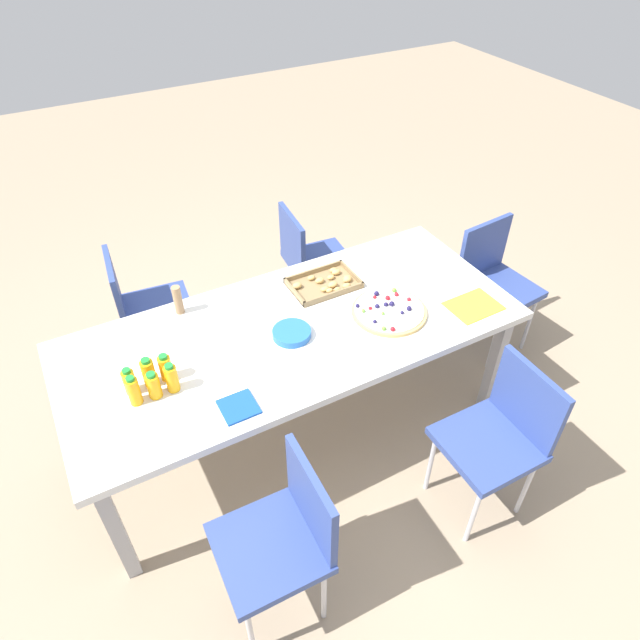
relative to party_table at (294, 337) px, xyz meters
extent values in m
plane|color=gray|center=(0.00, 0.00, -0.68)|extent=(12.00, 12.00, 0.00)
cube|color=silver|center=(0.00, 0.00, 0.04)|extent=(2.23, 0.95, 0.04)
cube|color=#99999E|center=(-1.03, -0.40, -0.33)|extent=(0.06, 0.06, 0.69)
cube|color=#99999E|center=(1.03, -0.40, -0.33)|extent=(0.06, 0.06, 0.69)
cube|color=#99999E|center=(-1.03, 0.40, -0.33)|extent=(0.06, 0.06, 0.69)
cube|color=#99999E|center=(1.03, 0.40, -0.33)|extent=(0.06, 0.06, 0.69)
cube|color=#33478C|center=(1.41, 0.01, -0.23)|extent=(0.43, 0.43, 0.04)
cube|color=#33478C|center=(1.39, 0.19, -0.04)|extent=(0.38, 0.06, 0.38)
cylinder|color=silver|center=(1.58, -0.14, -0.47)|extent=(0.02, 0.02, 0.41)
cylinder|color=silver|center=(1.26, -0.17, -0.47)|extent=(0.02, 0.02, 0.41)
cylinder|color=silver|center=(1.56, 0.18, -0.47)|extent=(0.02, 0.02, 0.41)
cylinder|color=silver|center=(1.24, 0.15, -0.47)|extent=(0.02, 0.02, 0.41)
cube|color=#33478C|center=(-0.49, 0.83, -0.23)|extent=(0.44, 0.44, 0.04)
cube|color=#33478C|center=(-0.68, 0.85, -0.04)|extent=(0.07, 0.38, 0.38)
cylinder|color=silver|center=(-0.32, 0.97, -0.47)|extent=(0.02, 0.02, 0.41)
cylinder|color=silver|center=(-0.35, 0.65, -0.47)|extent=(0.02, 0.02, 0.41)
cylinder|color=silver|center=(-0.64, 1.00, -0.47)|extent=(0.02, 0.02, 0.41)
cylinder|color=silver|center=(-0.67, 0.69, -0.47)|extent=(0.02, 0.02, 0.41)
cube|color=#33478C|center=(0.58, 0.80, -0.23)|extent=(0.44, 0.44, 0.04)
cube|color=#33478C|center=(0.40, 0.82, -0.04)|extent=(0.07, 0.38, 0.38)
cylinder|color=silver|center=(0.76, 0.94, -0.47)|extent=(0.02, 0.02, 0.41)
cylinder|color=silver|center=(0.73, 0.63, -0.47)|extent=(0.02, 0.02, 0.41)
cylinder|color=silver|center=(0.44, 0.98, -0.47)|extent=(0.02, 0.02, 0.41)
cylinder|color=silver|center=(0.41, 0.66, -0.47)|extent=(0.02, 0.02, 0.41)
cube|color=#33478C|center=(0.55, -0.85, -0.23)|extent=(0.40, 0.40, 0.04)
cube|color=#33478C|center=(0.74, -0.85, -0.04)|extent=(0.03, 0.38, 0.38)
cylinder|color=silver|center=(0.39, -1.00, -0.47)|extent=(0.02, 0.02, 0.41)
cylinder|color=silver|center=(0.39, -0.68, -0.47)|extent=(0.02, 0.02, 0.41)
cylinder|color=silver|center=(0.71, -1.01, -0.47)|extent=(0.02, 0.02, 0.41)
cylinder|color=silver|center=(0.71, -0.69, -0.47)|extent=(0.02, 0.02, 0.41)
cube|color=#33478C|center=(-0.52, -0.82, -0.23)|extent=(0.41, 0.41, 0.04)
cube|color=#33478C|center=(-0.34, -0.82, -0.04)|extent=(0.04, 0.38, 0.38)
cylinder|color=silver|center=(-0.69, -0.97, -0.47)|extent=(0.02, 0.02, 0.41)
cylinder|color=silver|center=(-0.68, -0.65, -0.47)|extent=(0.02, 0.02, 0.41)
cylinder|color=silver|center=(-0.37, -0.98, -0.47)|extent=(0.02, 0.02, 0.41)
cylinder|color=silver|center=(-0.36, -0.66, -0.47)|extent=(0.02, 0.02, 0.41)
cylinder|color=#FAAD14|center=(-0.79, -0.11, 0.13)|extent=(0.05, 0.05, 0.13)
cylinder|color=#1E8C33|center=(-0.79, -0.11, 0.20)|extent=(0.03, 0.03, 0.02)
cylinder|color=#F9AD14|center=(-0.71, -0.11, 0.12)|extent=(0.06, 0.06, 0.12)
cylinder|color=#1E8C33|center=(-0.71, -0.11, 0.18)|extent=(0.04, 0.04, 0.02)
cylinder|color=#F9AF14|center=(-0.63, -0.11, 0.12)|extent=(0.05, 0.05, 0.13)
cylinder|color=#1E8C33|center=(-0.63, -0.11, 0.20)|extent=(0.04, 0.04, 0.02)
cylinder|color=#F8AE14|center=(-0.79, -0.04, 0.12)|extent=(0.05, 0.05, 0.12)
cylinder|color=#1E8C33|center=(-0.79, -0.04, 0.18)|extent=(0.03, 0.03, 0.02)
cylinder|color=#F9AC14|center=(-0.71, -0.03, 0.12)|extent=(0.06, 0.06, 0.13)
cylinder|color=#1E8C33|center=(-0.71, -0.03, 0.20)|extent=(0.04, 0.04, 0.02)
cylinder|color=#F9AB14|center=(-0.63, -0.03, 0.12)|extent=(0.06, 0.06, 0.12)
cylinder|color=#1E8C33|center=(-0.63, -0.03, 0.19)|extent=(0.04, 0.04, 0.02)
cylinder|color=tan|center=(0.47, -0.13, 0.07)|extent=(0.38, 0.38, 0.02)
cylinder|color=white|center=(0.47, -0.13, 0.08)|extent=(0.35, 0.35, 0.01)
sphere|color=red|center=(0.60, -0.12, 0.09)|extent=(0.02, 0.02, 0.02)
sphere|color=#66B238|center=(0.58, -0.02, 0.09)|extent=(0.02, 0.02, 0.02)
sphere|color=#1E1947|center=(0.50, -0.11, 0.09)|extent=(0.03, 0.03, 0.03)
sphere|color=#66B238|center=(0.36, -0.24, 0.09)|extent=(0.02, 0.02, 0.02)
sphere|color=red|center=(0.57, -0.05, 0.09)|extent=(0.02, 0.02, 0.02)
sphere|color=#1E1947|center=(0.34, -0.04, 0.09)|extent=(0.02, 0.02, 0.02)
sphere|color=#1E1947|center=(0.48, 0.00, 0.09)|extent=(0.03, 0.03, 0.03)
sphere|color=red|center=(0.51, -0.06, 0.09)|extent=(0.03, 0.03, 0.03)
sphere|color=#66B238|center=(0.42, -0.14, 0.09)|extent=(0.02, 0.02, 0.02)
sphere|color=#1E1947|center=(0.35, -0.18, 0.09)|extent=(0.02, 0.02, 0.02)
sphere|color=#1E1947|center=(0.56, -0.18, 0.09)|extent=(0.03, 0.03, 0.03)
sphere|color=#1E1947|center=(0.47, -0.10, 0.09)|extent=(0.02, 0.02, 0.02)
sphere|color=#66B238|center=(0.35, -0.08, 0.09)|extent=(0.02, 0.02, 0.02)
sphere|color=red|center=(0.39, -0.08, 0.09)|extent=(0.02, 0.02, 0.02)
sphere|color=red|center=(0.40, -0.27, 0.09)|extent=(0.02, 0.02, 0.02)
sphere|color=#1E1947|center=(0.51, -0.19, 0.09)|extent=(0.02, 0.02, 0.02)
sphere|color=red|center=(0.46, -0.02, 0.09)|extent=(0.02, 0.02, 0.02)
sphere|color=red|center=(0.51, -0.06, 0.09)|extent=(0.02, 0.02, 0.02)
sphere|color=#1E1947|center=(0.43, -0.09, 0.09)|extent=(0.02, 0.02, 0.02)
cube|color=olive|center=(0.30, 0.23, 0.06)|extent=(0.36, 0.24, 0.01)
cube|color=olive|center=(0.30, 0.12, 0.08)|extent=(0.36, 0.01, 0.03)
cube|color=olive|center=(0.30, 0.35, 0.08)|extent=(0.36, 0.01, 0.03)
cube|color=olive|center=(0.12, 0.23, 0.08)|extent=(0.01, 0.24, 0.03)
cube|color=olive|center=(0.47, 0.23, 0.08)|extent=(0.01, 0.24, 0.03)
ellipsoid|color=tan|center=(0.28, 0.25, 0.08)|extent=(0.05, 0.03, 0.03)
ellipsoid|color=tan|center=(0.26, 0.30, 0.08)|extent=(0.04, 0.03, 0.02)
ellipsoid|color=tan|center=(0.43, 0.21, 0.08)|extent=(0.04, 0.03, 0.02)
ellipsoid|color=tan|center=(0.35, 0.25, 0.08)|extent=(0.04, 0.03, 0.02)
ellipsoid|color=tan|center=(0.16, 0.27, 0.08)|extent=(0.05, 0.04, 0.03)
ellipsoid|color=tan|center=(0.40, 0.30, 0.08)|extent=(0.04, 0.03, 0.02)
ellipsoid|color=tan|center=(0.40, 0.28, 0.08)|extent=(0.05, 0.04, 0.03)
ellipsoid|color=tan|center=(0.29, 0.15, 0.08)|extent=(0.04, 0.03, 0.02)
ellipsoid|color=tan|center=(0.28, 0.25, 0.08)|extent=(0.05, 0.03, 0.03)
ellipsoid|color=tan|center=(0.27, 0.18, 0.08)|extent=(0.04, 0.03, 0.02)
ellipsoid|color=tan|center=(0.42, 0.19, 0.08)|extent=(0.05, 0.03, 0.03)
ellipsoid|color=tan|center=(0.33, 0.15, 0.08)|extent=(0.03, 0.02, 0.02)
ellipsoid|color=tan|center=(0.33, 0.19, 0.08)|extent=(0.05, 0.04, 0.03)
ellipsoid|color=tan|center=(0.39, 0.15, 0.08)|extent=(0.04, 0.03, 0.03)
cylinder|color=blue|center=(-0.03, -0.05, 0.06)|extent=(0.19, 0.19, 0.00)
cylinder|color=blue|center=(-0.03, -0.05, 0.07)|extent=(0.19, 0.19, 0.00)
cylinder|color=blue|center=(-0.03, -0.05, 0.07)|extent=(0.19, 0.19, 0.00)
cylinder|color=blue|center=(-0.03, -0.05, 0.08)|extent=(0.19, 0.19, 0.00)
cylinder|color=blue|center=(-0.03, -0.05, 0.08)|extent=(0.19, 0.19, 0.00)
cylinder|color=blue|center=(-0.03, -0.05, 0.09)|extent=(0.19, 0.19, 0.00)
cylinder|color=blue|center=(-0.03, -0.05, 0.09)|extent=(0.19, 0.19, 0.00)
cube|color=#194CA5|center=(-0.43, -0.34, 0.06)|extent=(0.15, 0.15, 0.01)
cylinder|color=#9E7A56|center=(-0.44, 0.38, 0.14)|extent=(0.04, 0.04, 0.16)
cube|color=yellow|center=(0.88, -0.29, 0.06)|extent=(0.26, 0.21, 0.01)
camera|label=1|loc=(-0.86, -1.85, 1.85)|focal=31.30mm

